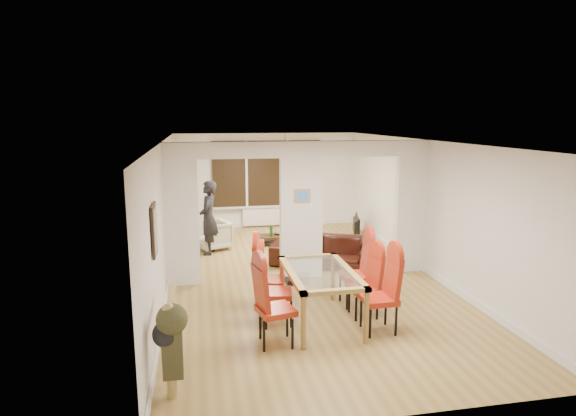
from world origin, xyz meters
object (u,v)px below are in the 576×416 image
object	(u,v)px
dining_table	(320,296)
coffee_table	(280,240)
person	(209,218)
bowl	(278,234)
dining_chair_rb	(364,284)
armchair	(213,235)
sofa	(322,251)
dining_chair_lb	(276,287)
bottle	(271,231)
dining_chair_rc	(355,271)
television	(354,226)
dining_chair_la	(276,304)
dining_chair_ra	(379,293)
dining_chair_lc	(270,275)

from	to	relation	value
dining_table	coffee_table	bearing A→B (deg)	87.80
person	bowl	bearing A→B (deg)	121.72
dining_chair_rb	armchair	distance (m)	4.83
sofa	dining_chair_lb	bearing A→B (deg)	-93.24
bowl	dining_chair_lb	bearing A→B (deg)	-99.84
bottle	bowl	world-z (taller)	bottle
dining_table	dining_chair_rb	xyz separation A→B (m)	(0.71, 0.08, 0.12)
dining_chair_rc	bottle	size ratio (longest dim) A/B	4.05
dining_chair_lb	television	xyz separation A→B (m)	(2.81, 4.85, -0.29)
dining_table	person	size ratio (longest dim) A/B	1.04
dining_chair_la	person	bearing A→B (deg)	86.26
armchair	dining_chair_la	bearing A→B (deg)	-14.70
dining_table	dining_chair_rc	distance (m)	0.93
sofa	armchair	size ratio (longest dim) A/B	2.88
dining_chair_ra	armchair	bearing A→B (deg)	112.51
dining_chair_lc	bowl	world-z (taller)	dining_chair_lc
dining_table	coffee_table	xyz separation A→B (m)	(0.17, 4.55, -0.29)
dining_chair_lc	bowl	xyz separation A→B (m)	(0.80, 3.99, -0.31)
dining_chair_rb	coffee_table	world-z (taller)	dining_chair_rb
dining_chair_rb	dining_chair_la	bearing A→B (deg)	-165.48
dining_chair_rb	dining_chair_rc	size ratio (longest dim) A/B	0.91
dining_table	television	size ratio (longest dim) A/B	1.83
dining_table	sofa	distance (m)	2.83
dining_chair_la	armchair	distance (m)	5.05
dining_chair_lc	sofa	xyz separation A→B (m)	(1.41, 2.10, -0.25)
dining_table	dining_chair_lc	size ratio (longest dim) A/B	1.54
person	bowl	xyz separation A→B (m)	(1.67, 0.59, -0.58)
dining_chair_rb	television	xyz separation A→B (m)	(1.45, 4.83, -0.25)
television	armchair	bearing A→B (deg)	112.18
bottle	bowl	distance (m)	0.26
dining_chair_lc	dining_chair_ra	distance (m)	1.78
person	bowl	world-z (taller)	person
dining_chair_la	dining_chair_rc	distance (m)	1.88
dining_chair_rb	television	size ratio (longest dim) A/B	1.10
armchair	bowl	size ratio (longest dim) A/B	3.70
dining_chair_lb	coffee_table	world-z (taller)	dining_chair_lb
sofa	armchair	bearing A→B (deg)	166.92
dining_chair_rc	bottle	bearing A→B (deg)	104.72
coffee_table	bowl	size ratio (longest dim) A/B	4.87
dining_chair_ra	person	world-z (taller)	person
sofa	bottle	distance (m)	1.93
television	coffee_table	xyz separation A→B (m)	(-1.98, -0.36, -0.16)
person	bottle	distance (m)	1.62
dining_chair_lc	dining_chair_rc	bearing A→B (deg)	11.48
television	dining_chair_ra	bearing A→B (deg)	179.45
bowl	dining_chair_lc	bearing A→B (deg)	-101.33
television	bowl	distance (m)	2.04
armchair	bottle	size ratio (longest dim) A/B	2.57
dining_chair_la	dining_chair_ra	xyz separation A→B (m)	(1.50, 0.12, 0.00)
dining_chair_lb	coffee_table	size ratio (longest dim) A/B	1.18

